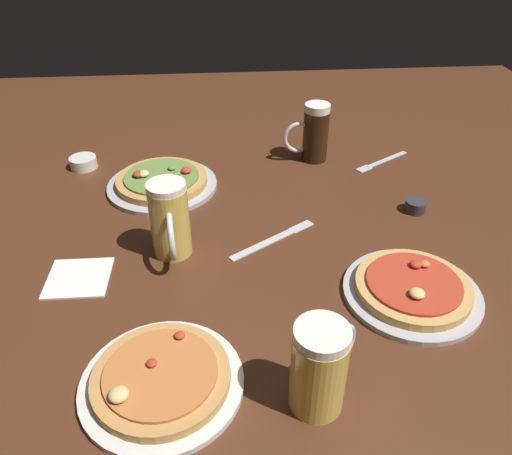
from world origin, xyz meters
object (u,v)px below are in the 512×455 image
beer_mug_amber (320,367)px  knife_right (274,239)px  pizza_plate_far (162,182)px  beer_mug_pale (170,221)px  beer_mug_dark (314,133)px  ramekin_butter (83,162)px  fork_left (381,161)px  ramekin_sauce (415,206)px  pizza_plate_near (413,289)px  napkin_folded (78,277)px  pizza_plate_side (161,379)px

beer_mug_amber → knife_right: bearing=92.8°
beer_mug_amber → pizza_plate_far: bearing=112.8°
beer_mug_pale → pizza_plate_far: bearing=98.8°
beer_mug_pale → beer_mug_dark: bearing=47.7°
beer_mug_dark → beer_mug_amber: (-0.14, -0.82, -0.00)m
ramekin_butter → fork_left: 0.86m
beer_mug_pale → ramekin_sauce: (0.59, 0.12, -0.07)m
pizza_plate_near → knife_right: bearing=140.7°
napkin_folded → fork_left: napkin_folded is taller
pizza_plate_side → ramekin_sauce: (0.59, 0.47, -0.00)m
beer_mug_dark → fork_left: bearing=-10.3°
pizza_plate_far → pizza_plate_side: (0.05, -0.64, -0.00)m
pizza_plate_far → ramekin_butter: bearing=150.4°
pizza_plate_side → beer_mug_amber: 0.26m
pizza_plate_side → knife_right: size_ratio=1.27×
pizza_plate_near → napkin_folded: (-0.67, 0.10, -0.01)m
pizza_plate_near → pizza_plate_far: 0.70m
beer_mug_pale → knife_right: beer_mug_pale is taller
beer_mug_amber → knife_right: 0.44m
beer_mug_dark → beer_mug_amber: 0.83m
beer_mug_pale → napkin_folded: 0.22m
ramekin_sauce → ramekin_butter: bearing=160.8°
pizza_plate_near → knife_right: 0.32m
ramekin_sauce → knife_right: (-0.36, -0.09, -0.01)m
pizza_plate_far → beer_mug_dark: (0.43, 0.13, 0.07)m
pizza_plate_far → pizza_plate_side: 0.65m
beer_mug_amber → fork_left: 0.86m
fork_left → ramekin_butter: bearing=177.5°
pizza_plate_side → beer_mug_dark: (0.38, 0.77, 0.07)m
fork_left → knife_right: same height
ramekin_sauce → knife_right: bearing=-165.6°
ramekin_butter → napkin_folded: (0.09, -0.49, -0.01)m
beer_mug_pale → ramekin_butter: 0.51m
beer_mug_pale → ramekin_sauce: beer_mug_pale is taller
beer_mug_pale → ramekin_butter: size_ratio=2.29×
pizza_plate_side → napkin_folded: 0.34m
beer_mug_amber → beer_mug_pale: bearing=121.5°
beer_mug_dark → ramekin_sauce: size_ratio=3.25×
beer_mug_dark → ramekin_butter: size_ratio=2.24×
pizza_plate_near → ramekin_sauce: bearing=69.5°
pizza_plate_side → beer_mug_pale: 0.36m
beer_mug_amber → napkin_folded: beer_mug_amber is taller
beer_mug_dark → ramekin_sauce: (0.20, -0.30, -0.07)m
pizza_plate_near → beer_mug_amber: bearing=-135.8°
beer_mug_pale → ramekin_butter: beer_mug_pale is taller
pizza_plate_far → fork_left: (0.62, 0.09, -0.01)m
pizza_plate_far → beer_mug_dark: 0.45m
pizza_plate_far → ramekin_sauce: bearing=-15.0°
beer_mug_amber → knife_right: (-0.02, 0.43, -0.08)m
pizza_plate_near → beer_mug_dark: (-0.09, 0.60, 0.07)m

